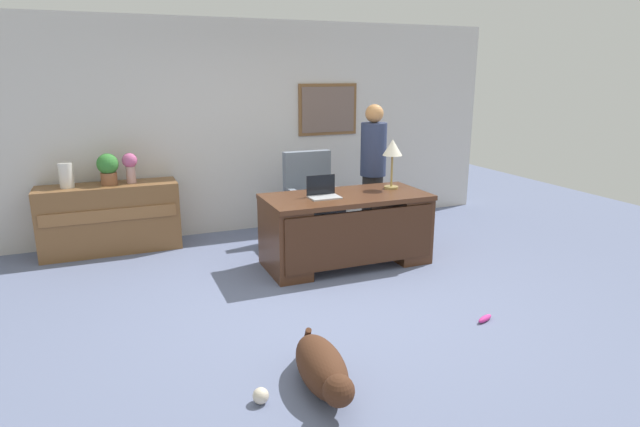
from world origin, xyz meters
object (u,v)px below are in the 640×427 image
dog_lying (323,368)px  laptop (323,192)px  vase_empty (66,175)px  potted_plant (108,168)px  credenza (110,218)px  vase_with_flowers (130,165)px  desk (347,227)px  person_standing (373,170)px  dog_toy_bone (485,319)px  desk_lamp (392,150)px  armchair (312,202)px  dog_toy_ball (261,396)px

dog_lying → laptop: size_ratio=2.78×
vase_empty → potted_plant: (0.44, 0.00, 0.06)m
credenza → vase_with_flowers: size_ratio=4.41×
dog_lying → potted_plant: bearing=108.3°
potted_plant → desk: bearing=-31.8°
person_standing → dog_toy_bone: size_ratio=9.10×
vase_with_flowers → desk_lamp: bearing=-25.9°
armchair → person_standing: bearing=-11.3°
laptop → vase_with_flowers: (-1.83, 1.43, 0.18)m
dog_lying → credenza: bearing=108.8°
laptop → potted_plant: (-2.07, 1.43, 0.16)m
armchair → dog_toy_ball: armchair is taller
credenza → dog_toy_bone: 4.30m
desk_lamp → dog_toy_bone: size_ratio=3.01×
credenza → person_standing: person_standing is taller
potted_plant → dog_toy_bone: size_ratio=1.95×
potted_plant → dog_toy_ball: size_ratio=3.42×
dog_lying → vase_empty: 4.01m
person_standing → dog_toy_ball: 3.79m
dog_toy_ball → dog_toy_bone: 2.12m
credenza → vase_empty: (-0.41, 0.00, 0.54)m
desk → dog_toy_ball: size_ratio=16.77×
armchair → credenza: bearing=167.5°
person_standing → armchair: bearing=168.7°
potted_plant → dog_toy_ball: potted_plant is taller
dog_lying → vase_empty: bearing=114.5°
desk_lamp → vase_empty: (-3.40, 1.32, -0.27)m
credenza → dog_toy_bone: credenza is taller
person_standing → potted_plant: size_ratio=4.66×
dog_toy_ball → dog_lying: bearing=-0.9°
desk → vase_with_flowers: vase_with_flowers is taller
vase_empty → potted_plant: 0.44m
dog_toy_ball → armchair: bearing=63.2°
person_standing → credenza: bearing=167.8°
desk → laptop: size_ratio=5.52×
vase_with_flowers → potted_plant: 0.24m
potted_plant → dog_toy_ball: bearing=-78.0°
desk → person_standing: size_ratio=1.05×
person_standing → potted_plant: bearing=167.6°
dog_toy_bone → desk: bearing=106.2°
laptop → dog_toy_ball: 2.62m
desk → vase_with_flowers: 2.63m
dog_lying → potted_plant: potted_plant is taller
person_standing → laptop: bearing=-142.5°
desk → dog_toy_bone: size_ratio=9.58×
vase_empty → dog_toy_ball: 3.87m
vase_empty → potted_plant: potted_plant is taller
laptop → desk_lamp: size_ratio=0.58×
credenza → potted_plant: potted_plant is taller
dog_toy_ball → laptop: bearing=58.4°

